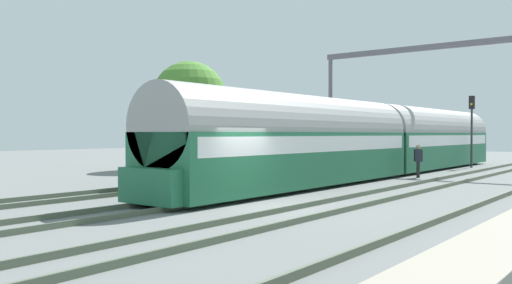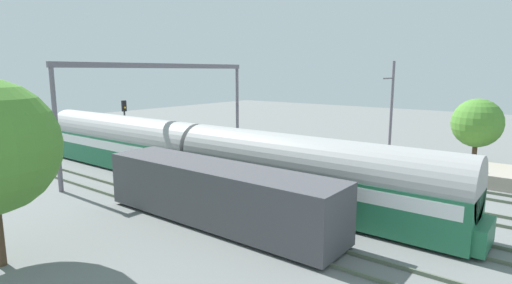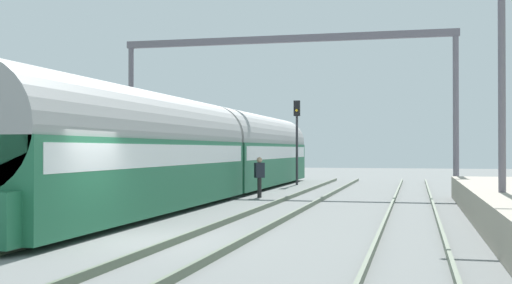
{
  "view_description": "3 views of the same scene",
  "coord_description": "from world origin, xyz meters",
  "px_view_note": "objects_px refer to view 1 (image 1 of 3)",
  "views": [
    {
      "loc": [
        10.26,
        -13.55,
        2.3
      ],
      "look_at": [
        -2.13,
        2.57,
        1.99
      ],
      "focal_mm": 37.4,
      "sensor_mm": 36.0,
      "label": 1
    },
    {
      "loc": [
        -20.17,
        -4.92,
        7.31
      ],
      "look_at": [
        1.45,
        11.76,
        2.53
      ],
      "focal_mm": 28.58,
      "sensor_mm": 36.0,
      "label": 2
    },
    {
      "loc": [
        6.49,
        -14.02,
        2.07
      ],
      "look_at": [
        -1.06,
        17.6,
        2.42
      ],
      "focal_mm": 46.89,
      "sensor_mm": 36.0,
      "label": 3
    }
  ],
  "objects_px": {
    "freight_car": "(256,150)",
    "railway_signal_far": "(472,122)",
    "catenary_gantry": "(452,74)",
    "person_crossing": "(418,158)",
    "passenger_train": "(379,140)"
  },
  "relations": [
    {
      "from": "passenger_train",
      "to": "catenary_gantry",
      "type": "relative_size",
      "value": 1.91
    },
    {
      "from": "person_crossing",
      "to": "catenary_gantry",
      "type": "height_order",
      "value": "catenary_gantry"
    },
    {
      "from": "passenger_train",
      "to": "railway_signal_far",
      "type": "bearing_deg",
      "value": 79.75
    },
    {
      "from": "passenger_train",
      "to": "catenary_gantry",
      "type": "distance_m",
      "value": 7.21
    },
    {
      "from": "railway_signal_far",
      "to": "catenary_gantry",
      "type": "relative_size",
      "value": 0.29
    },
    {
      "from": "person_crossing",
      "to": "catenary_gantry",
      "type": "distance_m",
      "value": 7.38
    },
    {
      "from": "railway_signal_far",
      "to": "catenary_gantry",
      "type": "xyz_separation_m",
      "value": [
        0.21,
        -4.97,
        2.8
      ]
    },
    {
      "from": "freight_car",
      "to": "railway_signal_far",
      "type": "distance_m",
      "value": 17.41
    },
    {
      "from": "passenger_train",
      "to": "freight_car",
      "type": "bearing_deg",
      "value": -127.3
    },
    {
      "from": "railway_signal_far",
      "to": "person_crossing",
      "type": "bearing_deg",
      "value": -88.85
    },
    {
      "from": "person_crossing",
      "to": "catenary_gantry",
      "type": "xyz_separation_m",
      "value": [
        -0.0,
        5.51,
        4.91
      ]
    },
    {
      "from": "railway_signal_far",
      "to": "catenary_gantry",
      "type": "bearing_deg",
      "value": -87.57
    },
    {
      "from": "passenger_train",
      "to": "railway_signal_far",
      "type": "relative_size",
      "value": 6.7
    },
    {
      "from": "passenger_train",
      "to": "person_crossing",
      "type": "bearing_deg",
      "value": 3.44
    },
    {
      "from": "freight_car",
      "to": "catenary_gantry",
      "type": "bearing_deg",
      "value": 60.36
    }
  ]
}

